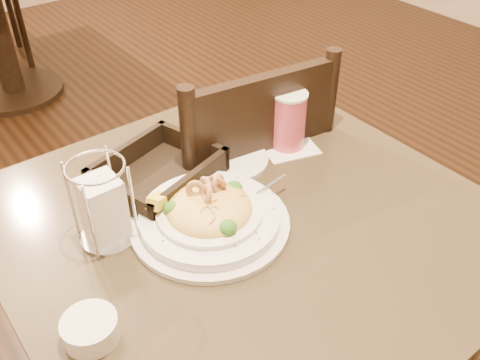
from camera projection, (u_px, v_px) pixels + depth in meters
main_table at (246, 294)px, 1.18m from camera, size 0.90×0.90×0.72m
dining_chair_near at (235, 194)px, 1.46m from camera, size 0.48×0.48×0.93m
pasta_bowl at (209, 214)px, 1.01m from camera, size 0.34×0.31×0.10m
drink_glass at (289, 121)px, 1.20m from camera, size 0.15×0.15×0.14m
bread_basket at (159, 175)px, 1.11m from camera, size 0.28×0.25×0.07m
napkin_caddy at (103, 208)px, 0.96m from camera, size 0.10×0.10×0.17m
side_plate at (231, 160)px, 1.19m from camera, size 0.22×0.22×0.01m
butter_ramekin at (90, 329)px, 0.81m from camera, size 0.11×0.11×0.04m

